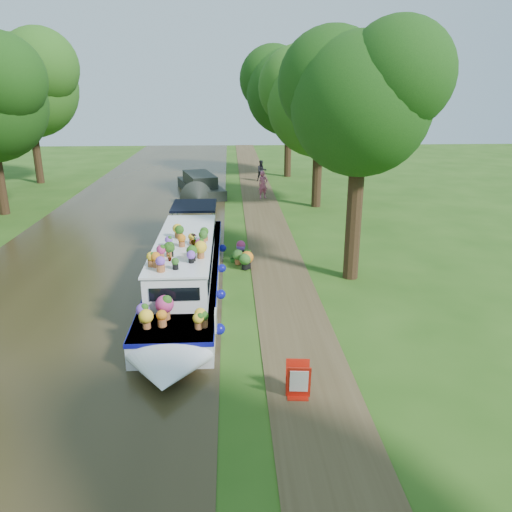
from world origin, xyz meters
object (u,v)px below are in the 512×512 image
(sandwich_board, at_px, (298,382))
(pedestrian_pink, at_px, (263,185))
(second_boat, at_px, (200,186))
(plant_boat, at_px, (186,269))
(pedestrian_dark, at_px, (262,171))

(sandwich_board, distance_m, pedestrian_pink, 22.05)
(second_boat, bearing_deg, sandwich_board, -96.76)
(plant_boat, relative_size, sandwich_board, 15.63)
(sandwich_board, height_order, pedestrian_dark, pedestrian_dark)
(plant_boat, bearing_deg, sandwich_board, -64.71)
(second_boat, xyz_separation_m, pedestrian_dark, (4.45, 4.69, 0.26))
(plant_boat, height_order, pedestrian_dark, plant_boat)
(second_boat, bearing_deg, pedestrian_pink, -36.26)
(second_boat, bearing_deg, plant_boat, -103.71)
(plant_boat, xyz_separation_m, pedestrian_dark, (4.00, 21.85, -0.03))
(pedestrian_dark, bearing_deg, second_boat, -143.39)
(plant_boat, relative_size, pedestrian_pink, 7.78)
(pedestrian_pink, bearing_deg, pedestrian_dark, 66.34)
(second_boat, relative_size, sandwich_board, 8.80)
(sandwich_board, bearing_deg, second_boat, 103.58)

